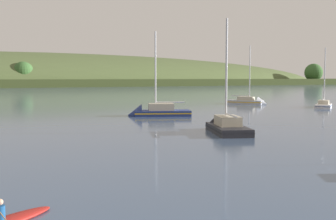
# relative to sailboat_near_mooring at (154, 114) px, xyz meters

# --- Properties ---
(far_shoreline_hill) EXTENTS (586.91, 127.79, 41.55)m
(far_shoreline_hill) POSITION_rel_sailboat_near_mooring_xyz_m (29.38, 217.55, -0.09)
(far_shoreline_hill) COLOR #35401E
(far_shoreline_hill) RESTS_ON ground
(sailboat_near_mooring) EXTENTS (8.58, 6.05, 12.18)m
(sailboat_near_mooring) POSITION_rel_sailboat_near_mooring_xyz_m (0.00, 0.00, 0.00)
(sailboat_near_mooring) COLOR navy
(sailboat_near_mooring) RESTS_ON ground
(sailboat_midwater_white) EXTENTS (6.37, 7.57, 12.03)m
(sailboat_midwater_white) POSITION_rel_sailboat_near_mooring_xyz_m (26.70, 12.18, -0.00)
(sailboat_midwater_white) COLOR #ADB2BC
(sailboat_midwater_white) RESTS_ON ground
(sailboat_far_left) EXTENTS (5.37, 7.84, 11.55)m
(sailboat_far_left) POSITION_rel_sailboat_near_mooring_xyz_m (-1.57, -17.09, -0.09)
(sailboat_far_left) COLOR #232328
(sailboat_far_left) RESTS_ON ground
(sailboat_outer_reach) EXTENTS (6.73, 5.81, 10.98)m
(sailboat_outer_reach) POSITION_rel_sailboat_near_mooring_xyz_m (32.29, 0.01, -0.09)
(sailboat_outer_reach) COLOR white
(sailboat_outer_reach) RESTS_ON ground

